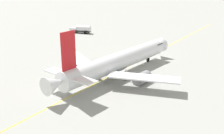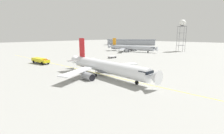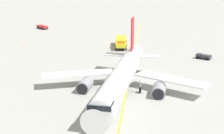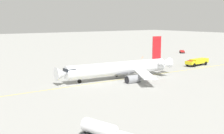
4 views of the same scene
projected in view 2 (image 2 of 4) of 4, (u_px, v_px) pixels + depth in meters
name	position (u px, v px, depth m)	size (l,w,h in m)	color
ground_plane	(106.00, 76.00, 53.22)	(600.00, 600.00, 0.00)	#9E9E99
airliner_main	(106.00, 67.00, 52.76)	(38.40, 31.39, 12.14)	white
airliner_secondary	(131.00, 48.00, 132.18)	(43.22, 32.48, 10.76)	#B2B7C1
fire_tender_truck	(40.00, 60.00, 76.24)	(11.15, 3.95, 2.50)	#232326
baggage_truck_truck	(93.00, 59.00, 84.58)	(3.25, 3.98, 1.22)	#232326
pushback_tug_truck	(112.00, 57.00, 95.03)	(2.98, 5.16, 1.30)	#232326
radar_tower	(182.00, 25.00, 130.41)	(5.98, 5.98, 24.98)	slate
terminal_shed	(131.00, 42.00, 219.49)	(59.72, 46.89, 7.20)	#999EA8
taxiway_centreline	(97.00, 73.00, 57.20)	(161.84, 0.53, 0.01)	yellow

